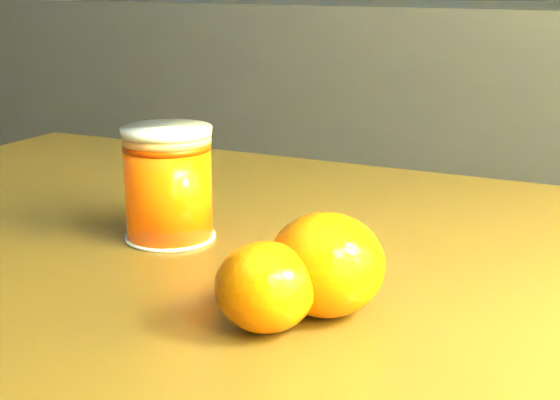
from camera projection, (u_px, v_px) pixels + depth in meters
The scene contains 5 objects.
kitchen_counter at pixel (260, 163), 2.22m from camera, with size 3.15×0.60×0.90m, color #4B4C50.
table at pixel (262, 393), 0.58m from camera, with size 1.08×0.82×0.75m.
juice_glass at pixel (168, 184), 0.62m from camera, with size 0.07×0.07×0.09m.
orange_front at pixel (326, 264), 0.48m from camera, with size 0.07×0.07×0.06m, color orange.
orange_back at pixel (265, 287), 0.46m from camera, with size 0.06×0.06×0.05m, color orange.
Camera 1 is at (1.22, -0.34, 0.95)m, focal length 50.00 mm.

